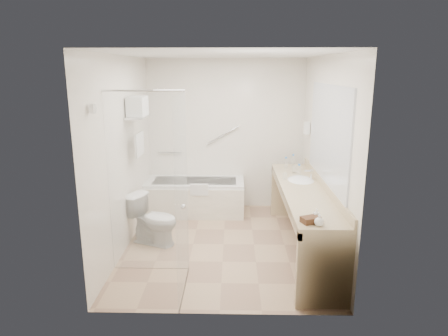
{
  "coord_description": "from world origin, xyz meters",
  "views": [
    {
      "loc": [
        0.12,
        -5.04,
        2.33
      ],
      "look_at": [
        0.0,
        0.3,
        1.0
      ],
      "focal_mm": 32.0,
      "sensor_mm": 36.0,
      "label": 1
    }
  ],
  "objects_px": {
    "vanity_counter": "(303,204)",
    "water_bottle_left": "(299,171)",
    "amenity_basket": "(311,220)",
    "bathtub": "(195,197)",
    "toilet": "(154,220)"
  },
  "relations": [
    {
      "from": "vanity_counter",
      "to": "amenity_basket",
      "type": "distance_m",
      "value": 1.2
    },
    {
      "from": "amenity_basket",
      "to": "water_bottle_left",
      "type": "distance_m",
      "value": 1.77
    },
    {
      "from": "vanity_counter",
      "to": "water_bottle_left",
      "type": "relative_size",
      "value": 15.08
    },
    {
      "from": "vanity_counter",
      "to": "water_bottle_left",
      "type": "bearing_deg",
      "value": 86.77
    },
    {
      "from": "vanity_counter",
      "to": "water_bottle_left",
      "type": "distance_m",
      "value": 0.66
    },
    {
      "from": "bathtub",
      "to": "vanity_counter",
      "type": "distance_m",
      "value": 2.09
    },
    {
      "from": "vanity_counter",
      "to": "water_bottle_left",
      "type": "xyz_separation_m",
      "value": [
        0.03,
        0.59,
        0.29
      ]
    },
    {
      "from": "bathtub",
      "to": "vanity_counter",
      "type": "bearing_deg",
      "value": -42.35
    },
    {
      "from": "bathtub",
      "to": "toilet",
      "type": "height_order",
      "value": "toilet"
    },
    {
      "from": "vanity_counter",
      "to": "amenity_basket",
      "type": "relative_size",
      "value": 14.81
    },
    {
      "from": "bathtub",
      "to": "amenity_basket",
      "type": "relative_size",
      "value": 8.78
    },
    {
      "from": "bathtub",
      "to": "toilet",
      "type": "relative_size",
      "value": 2.33
    },
    {
      "from": "amenity_basket",
      "to": "water_bottle_left",
      "type": "xyz_separation_m",
      "value": [
        0.16,
        1.76,
        0.05
      ]
    },
    {
      "from": "bathtub",
      "to": "water_bottle_left",
      "type": "bearing_deg",
      "value": -27.1
    },
    {
      "from": "bathtub",
      "to": "amenity_basket",
      "type": "height_order",
      "value": "amenity_basket"
    }
  ]
}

